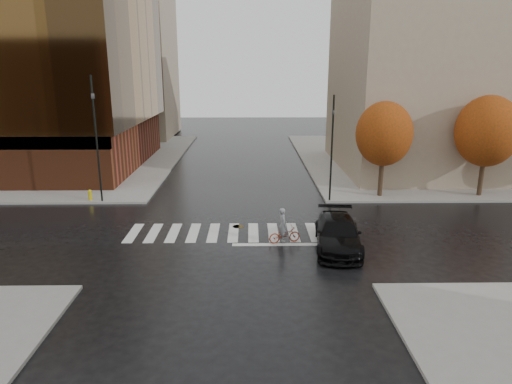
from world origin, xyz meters
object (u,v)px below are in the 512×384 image
at_px(sedan, 338,234).
at_px(traffic_light_ne, 332,142).
at_px(fire_hydrant, 90,194).
at_px(cyclist, 284,231).
at_px(traffic_light_nw, 96,130).

distance_m(sedan, traffic_light_ne, 8.80).
relative_size(sedan, fire_hydrant, 7.35).
xyz_separation_m(sedan, cyclist, (-2.65, 0.80, -0.14)).
relative_size(cyclist, traffic_light_ne, 0.27).
xyz_separation_m(cyclist, fire_hydrant, (-12.51, 7.50, -0.09)).
bearing_deg(traffic_light_nw, fire_hydrant, -85.26).
xyz_separation_m(cyclist, traffic_light_ne, (3.63, 7.30, 3.44)).
height_order(traffic_light_nw, fire_hydrant, traffic_light_nw).
bearing_deg(cyclist, traffic_light_ne, -40.51).
bearing_deg(traffic_light_nw, cyclist, 76.01).
xyz_separation_m(sedan, fire_hydrant, (-15.16, 8.30, -0.23)).
bearing_deg(cyclist, traffic_light_nw, 43.91).
height_order(sedan, fire_hydrant, sedan).
bearing_deg(traffic_light_ne, sedan, 82.92).
bearing_deg(traffic_light_nw, sedan, 78.54).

